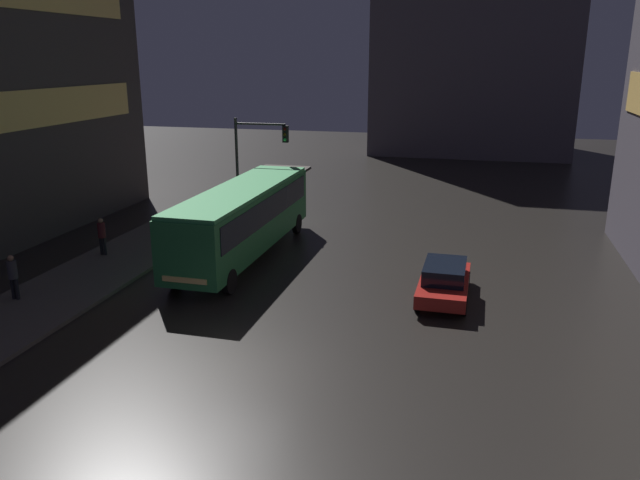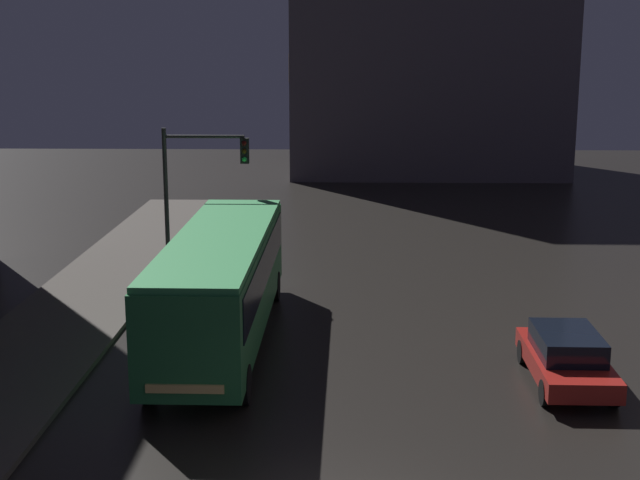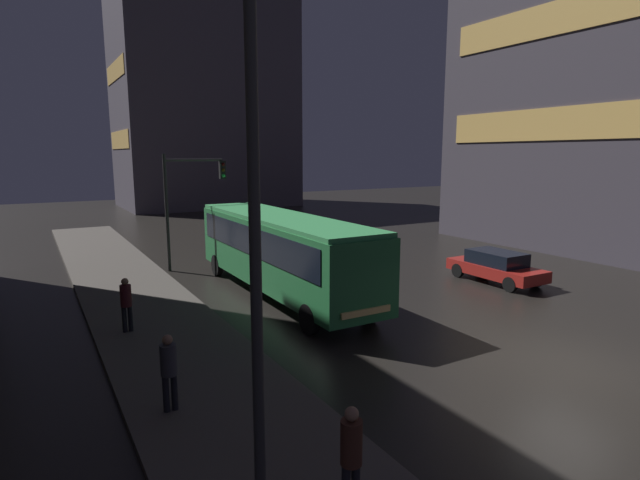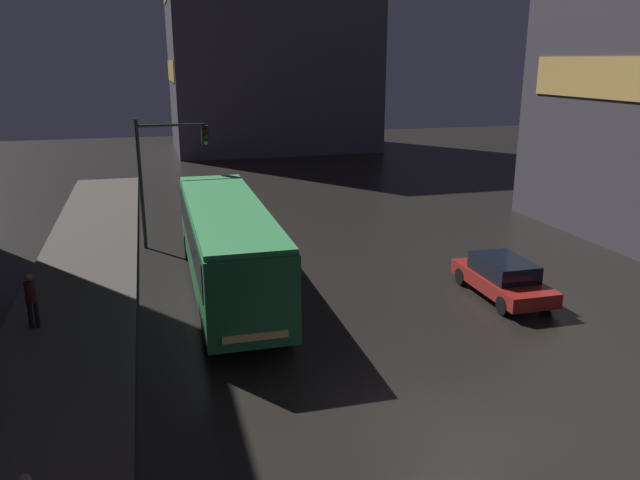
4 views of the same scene
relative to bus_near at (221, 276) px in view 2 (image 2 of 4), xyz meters
name	(u,v)px [view 2 (image 2 of 4)]	position (x,y,z in m)	size (l,w,h in m)	color
sidewalk_left	(45,340)	(-5.22, -0.12, -1.94)	(4.00, 48.00, 0.15)	#47423D
building_far_backdrop	(427,7)	(9.10, 37.46, 9.09)	(18.07, 12.00, 22.21)	#423D47
bus_near	(221,276)	(0.00, 0.00, 0.00)	(2.72, 11.95, 3.27)	#236B38
car_taxi	(566,357)	(9.26, -2.95, -1.29)	(1.89, 4.38, 1.39)	maroon
traffic_light_main	(196,179)	(-1.76, 6.61, 1.84)	(3.09, 0.35, 5.69)	#2D2D2D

